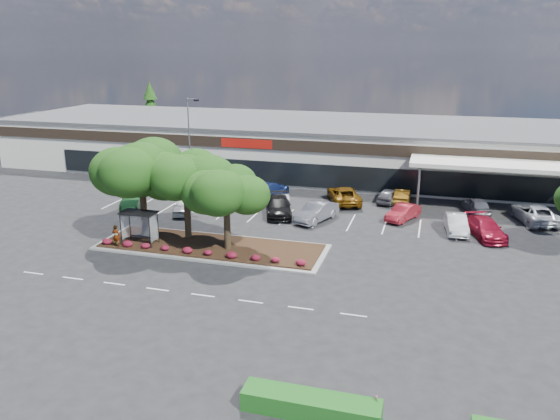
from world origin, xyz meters
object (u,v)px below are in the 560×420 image
(light_pole, at_px, (191,156))
(survey_stake, at_px, (376,404))
(car_0, at_px, (133,200))
(car_1, at_px, (184,205))

(light_pole, bearing_deg, survey_stake, -53.34)
(car_0, relative_size, car_1, 1.10)
(light_pole, xyz_separation_m, car_0, (-4.37, -4.41, -3.80))
(car_0, bearing_deg, car_1, -22.46)
(light_pole, distance_m, survey_stake, 37.15)
(car_0, bearing_deg, light_pole, 24.40)
(survey_stake, height_order, car_0, car_0)
(light_pole, height_order, survey_stake, light_pole)
(light_pole, distance_m, car_1, 6.09)
(car_0, bearing_deg, survey_stake, -64.56)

